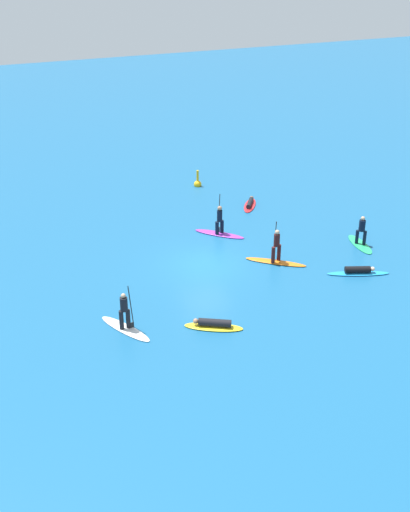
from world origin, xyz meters
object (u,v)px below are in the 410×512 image
surfer_on_red_board (250,204)px  surfer_on_blue_board (358,271)px  surfer_on_yellow_board (213,325)px  surfer_on_green_board (361,237)px  marker_buoy (198,183)px  surfer_on_orange_board (276,254)px  surfer_on_purple_board (219,227)px  surfer_on_white_board (125,319)px

surfer_on_red_board → surfer_on_blue_board: bearing=-139.7°
surfer_on_yellow_board → surfer_on_blue_board: bearing=-139.1°
surfer_on_green_board → marker_buoy: surfer_on_green_board is taller
surfer_on_orange_board → marker_buoy: surfer_on_orange_board is taller
surfer_on_purple_board → surfer_on_green_board: bearing=-167.0°
surfer_on_blue_board → marker_buoy: (-3.02, 15.03, 0.04)m
surfer_on_blue_board → surfer_on_green_board: 3.60m
surfer_on_white_board → surfer_on_purple_board: 11.01m
surfer_on_white_board → surfer_on_orange_board: size_ratio=1.03×
surfer_on_yellow_board → surfer_on_purple_board: (4.16, 9.07, 0.28)m
surfer_on_green_board → surfer_on_yellow_board: bearing=-58.2°
surfer_on_blue_board → surfer_on_white_board: size_ratio=1.07×
surfer_on_yellow_board → surfer_on_orange_board: bearing=-111.1°
surfer_on_red_board → marker_buoy: 4.91m
surfer_on_red_board → surfer_on_purple_board: (-3.53, -3.30, 0.32)m
surfer_on_blue_board → surfer_on_orange_board: bearing=161.2°
surfer_on_white_board → surfer_on_orange_board: surfer_on_white_board is taller
surfer_on_red_board → surfer_on_yellow_board: 14.56m
surfer_on_red_board → surfer_on_green_board: 8.23m
surfer_on_blue_board → marker_buoy: bearing=121.8°
surfer_on_blue_board → marker_buoy: 15.33m
surfer_on_red_board → marker_buoy: marker_buoy is taller
surfer_on_orange_board → surfer_on_green_board: size_ratio=1.10×
surfer_on_yellow_board → surfer_on_orange_board: (5.53, 4.65, 0.35)m
surfer_on_red_board → surfer_on_white_board: bearing=167.7°
surfer_on_purple_board → surfer_on_orange_board: surfer_on_purple_board is taller
surfer_on_red_board → surfer_on_yellow_board: (-7.68, -12.37, 0.03)m
surfer_on_red_board → surfer_on_green_board: surfer_on_green_board is taller
surfer_on_orange_board → surfer_on_green_board: 5.43m
surfer_on_blue_board → surfer_on_white_board: 12.61m
surfer_on_blue_board → surfer_on_orange_board: (-3.37, 2.75, 0.35)m
surfer_on_red_board → marker_buoy: size_ratio=1.90×
surfer_on_blue_board → marker_buoy: size_ratio=2.56×
surfer_on_purple_board → marker_buoy: size_ratio=2.07×
surfer_on_blue_board → marker_buoy: marker_buoy is taller
surfer_on_orange_board → surfer_on_white_board: bearing=58.5°
surfer_on_blue_board → surfer_on_white_board: surfer_on_white_board is taller
surfer_on_yellow_board → surfer_on_blue_board: size_ratio=0.83×
surfer_on_red_board → surfer_on_purple_board: bearing=166.8°
marker_buoy → surfer_on_green_board: bearing=-67.2°
surfer_on_white_board → surfer_on_green_board: (14.66, 3.48, -0.03)m
marker_buoy → surfer_on_purple_board: bearing=-102.4°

